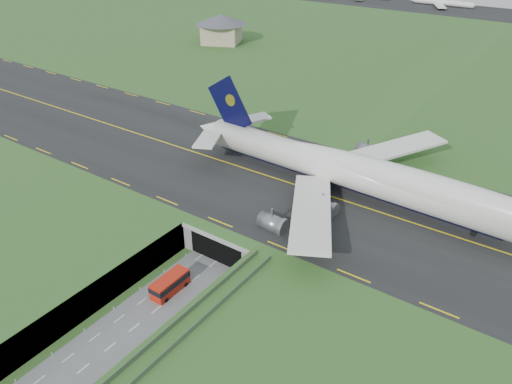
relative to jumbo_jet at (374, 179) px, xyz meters
The scene contains 9 objects.
ground 42.00m from the jumbo_jet, 117.49° to the right, with size 900.00×900.00×0.00m, color #2E5221.
airfield_deck 41.28m from the jumbo_jet, 117.49° to the right, with size 800.00×800.00×6.00m, color gray.
trench_road 48.54m from the jumbo_jet, 113.28° to the right, with size 12.00×75.00×0.20m, color slate.
taxiway 19.62m from the jumbo_jet, behind, with size 800.00×44.00×0.18m, color black.
tunnel_portal 27.93m from the jumbo_jet, 134.27° to the right, with size 17.00×22.30×6.00m.
guideway 55.82m from the jumbo_jet, 97.92° to the right, with size 3.00×53.00×7.05m.
jumbo_jet is the anchor object (origin of this frame).
shuttle_tram 44.92m from the jumbo_jet, 117.04° to the right, with size 2.95×7.55×3.08m.
service_building 142.57m from the jumbo_jet, 140.75° to the left, with size 29.52×29.52×12.19m.
Camera 1 is at (49.54, -49.73, 58.99)m, focal length 35.00 mm.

